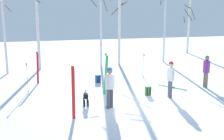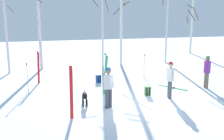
# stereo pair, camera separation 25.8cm
# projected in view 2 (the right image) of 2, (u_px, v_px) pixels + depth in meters

# --- Properties ---
(ground_plane) EXTENTS (60.00, 60.00, 0.00)m
(ground_plane) POSITION_uv_depth(u_px,v_px,m) (135.00, 105.00, 11.28)
(ground_plane) COLOR white
(person_0) EXTENTS (0.34, 0.51, 1.72)m
(person_0) POSITION_uv_depth(u_px,v_px,m) (207.00, 70.00, 13.70)
(person_0) COLOR #72604C
(person_0) RESTS_ON ground_plane
(person_1) EXTENTS (0.34, 0.50, 1.72)m
(person_1) POSITION_uv_depth(u_px,v_px,m) (170.00, 77.00, 12.05)
(person_1) COLOR #4C4C56
(person_1) RESTS_ON ground_plane
(person_2) EXTENTS (0.47, 0.34, 1.72)m
(person_2) POSITION_uv_depth(u_px,v_px,m) (109.00, 85.00, 10.76)
(person_2) COLOR #4C4C56
(person_2) RESTS_ON ground_plane
(dog) EXTENTS (0.29, 0.89, 0.57)m
(dog) POSITION_uv_depth(u_px,v_px,m) (85.00, 96.00, 11.18)
(dog) COLOR black
(dog) RESTS_ON ground_plane
(ski_pair_planted_0) EXTENTS (0.23, 0.18, 2.01)m
(ski_pair_planted_0) POSITION_uv_depth(u_px,v_px,m) (105.00, 74.00, 12.58)
(ski_pair_planted_0) COLOR green
(ski_pair_planted_0) RESTS_ON ground_plane
(ski_pair_planted_1) EXTENTS (0.17, 0.14, 1.80)m
(ski_pair_planted_1) POSITION_uv_depth(u_px,v_px,m) (38.00, 67.00, 14.71)
(ski_pair_planted_1) COLOR red
(ski_pair_planted_1) RESTS_ON ground_plane
(ski_pair_planted_2) EXTENTS (0.14, 0.07, 2.01)m
(ski_pair_planted_2) POSITION_uv_depth(u_px,v_px,m) (71.00, 93.00, 9.59)
(ski_pair_planted_2) COLOR red
(ski_pair_planted_2) RESTS_ON ground_plane
(ski_pair_lying_0) EXTENTS (1.04, 1.49, 0.05)m
(ski_pair_lying_0) POSITION_uv_depth(u_px,v_px,m) (173.00, 88.00, 13.89)
(ski_pair_lying_0) COLOR green
(ski_pair_lying_0) RESTS_ON ground_plane
(ski_poles_0) EXTENTS (0.07, 0.27, 1.44)m
(ski_poles_0) POSITION_uv_depth(u_px,v_px,m) (144.00, 65.00, 16.09)
(ski_poles_0) COLOR #B2B2BC
(ski_poles_0) RESTS_ON ground_plane
(ski_poles_1) EXTENTS (0.07, 0.25, 1.50)m
(ski_poles_1) POSITION_uv_depth(u_px,v_px,m) (27.00, 77.00, 12.87)
(ski_poles_1) COLOR #B2B2BC
(ski_poles_1) RESTS_ON ground_plane
(backpack_0) EXTENTS (0.28, 0.31, 0.44)m
(backpack_0) POSITION_uv_depth(u_px,v_px,m) (147.00, 91.00, 12.56)
(backpack_0) COLOR #4C7F3F
(backpack_0) RESTS_ON ground_plane
(backpack_1) EXTENTS (0.31, 0.33, 0.44)m
(backpack_1) POSITION_uv_depth(u_px,v_px,m) (98.00, 79.00, 15.00)
(backpack_1) COLOR #1E4C99
(backpack_1) RESTS_ON ground_plane
(water_bottle_0) EXTENTS (0.07, 0.07, 0.21)m
(water_bottle_0) POSITION_uv_depth(u_px,v_px,m) (113.00, 83.00, 14.44)
(water_bottle_0) COLOR silver
(water_bottle_0) RESTS_ON ground_plane
(birch_tree_1) EXTENTS (1.44, 1.48, 7.33)m
(birch_tree_1) POSITION_uv_depth(u_px,v_px,m) (5.00, 17.00, 16.67)
(birch_tree_1) COLOR silver
(birch_tree_1) RESTS_ON ground_plane
(birch_tree_2) EXTENTS (1.35, 1.38, 7.84)m
(birch_tree_2) POSITION_uv_depth(u_px,v_px,m) (39.00, 11.00, 17.89)
(birch_tree_2) COLOR silver
(birch_tree_2) RESTS_ON ground_plane
(birch_tree_3) EXTENTS (1.15, 1.14, 6.99)m
(birch_tree_3) POSITION_uv_depth(u_px,v_px,m) (102.00, 18.00, 19.04)
(birch_tree_3) COLOR silver
(birch_tree_3) RESTS_ON ground_plane
(birch_tree_4) EXTENTS (1.32, 0.80, 6.82)m
(birch_tree_4) POSITION_uv_depth(u_px,v_px,m) (121.00, 19.00, 19.68)
(birch_tree_4) COLOR white
(birch_tree_4) RESTS_ON ground_plane
(birch_tree_5) EXTENTS (1.47, 1.52, 6.63)m
(birch_tree_5) POSITION_uv_depth(u_px,v_px,m) (167.00, 18.00, 20.78)
(birch_tree_5) COLOR silver
(birch_tree_5) RESTS_ON ground_plane
(birch_tree_6) EXTENTS (1.22, 1.25, 5.28)m
(birch_tree_6) POSITION_uv_depth(u_px,v_px,m) (192.00, 25.00, 25.99)
(birch_tree_6) COLOR silver
(birch_tree_6) RESTS_ON ground_plane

